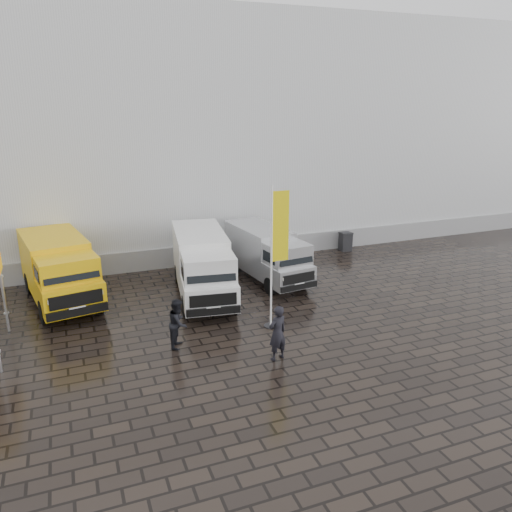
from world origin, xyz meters
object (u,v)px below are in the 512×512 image
Objects in this scene: wheelie_bin at (345,241)px; person_tent at (178,323)px; van_yellow at (60,272)px; van_white at (203,266)px; van_silver at (267,255)px; flagpole at (276,250)px; person_front at (277,333)px.

person_tent is at bearing -141.58° from wheelie_bin.
wheelie_bin is (14.41, 2.27, -0.79)m from van_yellow.
van_silver is at bearing 24.49° from van_white.
flagpole is 4.14m from person_tent.
van_white is 4.36m from flagpole.
van_white is 3.38m from van_silver.
flagpole is at bearing -115.76° from van_silver.
van_yellow is 9.65m from person_front.
van_yellow reaches higher than person_tent.
van_yellow is 1.10× the size of flagpole.
person_tent is (3.54, -5.40, -0.47)m from van_yellow.
van_yellow is 1.06× the size of van_silver.
van_silver reaches higher than person_front.
person_front is (6.22, -7.36, -0.40)m from van_yellow.
flagpole is at bearing -59.71° from person_tent.
van_silver reaches higher than person_tent.
person_tent is at bearing -107.41° from van_white.
wheelie_bin is at bearing 45.33° from flagpole.
flagpole reaches higher than person_tent.
van_silver is at bearing -151.40° from wheelie_bin.
van_yellow is at bearing 144.48° from flagpole.
flagpole reaches higher than van_silver.
van_silver is (3.24, 0.94, -0.15)m from van_white.
flagpole is at bearing -57.55° from van_white.
van_white is 1.17× the size of flagpole.
van_yellow reaches higher than van_white.
van_white reaches higher than van_silver.
person_front is 3.32m from person_tent.
van_silver is 6.35m from wheelie_bin.
flagpole is at bearing -127.85° from person_front.
van_white is at bearing -24.54° from van_yellow.
person_front is at bearing -60.15° from van_yellow.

